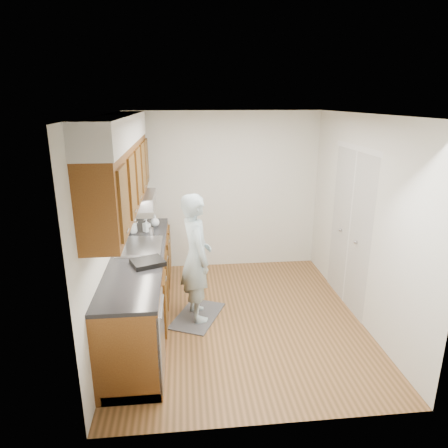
% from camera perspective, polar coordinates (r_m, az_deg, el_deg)
% --- Properties ---
extents(floor, '(3.50, 3.50, 0.00)m').
position_cam_1_polar(floor, '(5.21, 2.15, -13.26)').
color(floor, brown).
rests_on(floor, ground).
extents(ceiling, '(3.50, 3.50, 0.00)m').
position_cam_1_polar(ceiling, '(4.49, 2.52, 15.39)').
color(ceiling, white).
rests_on(ceiling, wall_left).
extents(wall_left, '(0.02, 3.50, 2.50)m').
position_cam_1_polar(wall_left, '(4.73, -15.98, -0.59)').
color(wall_left, silver).
rests_on(wall_left, floor).
extents(wall_right, '(0.02, 3.50, 2.50)m').
position_cam_1_polar(wall_right, '(5.13, 19.15, 0.49)').
color(wall_right, silver).
rests_on(wall_right, floor).
extents(wall_back, '(3.00, 0.02, 2.50)m').
position_cam_1_polar(wall_back, '(6.38, 0.08, 4.65)').
color(wall_back, silver).
rests_on(wall_back, floor).
extents(counter, '(0.64, 2.80, 1.30)m').
position_cam_1_polar(counter, '(4.97, -11.80, -8.87)').
color(counter, brown).
rests_on(counter, floor).
extents(upper_cabinets, '(0.47, 2.80, 1.21)m').
position_cam_1_polar(upper_cabinets, '(4.59, -14.52, 7.98)').
color(upper_cabinets, brown).
rests_on(upper_cabinets, wall_left).
extents(closet_door, '(0.02, 1.22, 2.05)m').
position_cam_1_polar(closet_door, '(5.45, 17.51, -0.87)').
color(closet_door, silver).
rests_on(closet_door, wall_right).
extents(floor_mat, '(0.77, 0.94, 0.02)m').
position_cam_1_polar(floor_mat, '(5.25, -3.80, -12.95)').
color(floor_mat, '#5E5E60').
rests_on(floor_mat, floor).
extents(person, '(0.56, 0.72, 1.81)m').
position_cam_1_polar(person, '(4.85, -4.02, -3.61)').
color(person, '#A4BEC8').
rests_on(person, floor_mat).
extents(soap_bottle_a, '(0.14, 0.14, 0.29)m').
position_cam_1_polar(soap_bottle_a, '(5.46, -12.90, 0.21)').
color(soap_bottle_a, white).
rests_on(soap_bottle_a, counter).
extents(soap_bottle_b, '(0.11, 0.11, 0.18)m').
position_cam_1_polar(soap_bottle_b, '(5.49, -10.99, -0.18)').
color(soap_bottle_b, white).
rests_on(soap_bottle_b, counter).
extents(soap_bottle_c, '(0.18, 0.18, 0.16)m').
position_cam_1_polar(soap_bottle_c, '(5.71, -9.85, 0.49)').
color(soap_bottle_c, white).
rests_on(soap_bottle_c, counter).
extents(steel_can, '(0.08, 0.08, 0.11)m').
position_cam_1_polar(steel_can, '(5.32, -10.35, -1.11)').
color(steel_can, '#A5A5AA').
rests_on(steel_can, counter).
extents(dish_rack, '(0.42, 0.39, 0.05)m').
position_cam_1_polar(dish_rack, '(4.42, -10.83, -5.40)').
color(dish_rack, black).
rests_on(dish_rack, counter).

